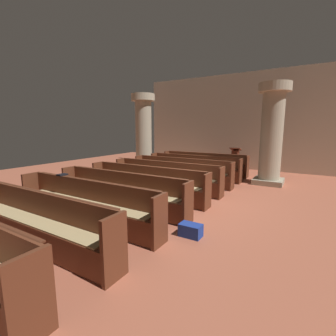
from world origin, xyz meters
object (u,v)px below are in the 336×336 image
(pew_row_1, at_px, (193,166))
(kneeler_box_blue, at_px, (191,230))
(pew_row_5, at_px, (120,190))
(pew_row_3, at_px, (166,175))
(pew_row_2, at_px, (181,170))
(pew_row_6, at_px, (85,201))
(pew_row_7, at_px, (33,218))
(pew_row_0, at_px, (204,163))
(pew_row_4, at_px, (146,181))
(pillar_aisle_side, at_px, (272,133))
(hymn_book, at_px, (62,175))
(lectern, at_px, (235,161))
(pillar_far_side, at_px, (144,132))

(pew_row_1, xyz_separation_m, kneeler_box_blue, (2.14, -4.77, -0.36))
(pew_row_1, bearing_deg, pew_row_5, -90.00)
(pew_row_3, xyz_separation_m, kneeler_box_blue, (2.14, -2.63, -0.36))
(pew_row_2, bearing_deg, pew_row_6, -90.00)
(pew_row_1, height_order, pew_row_7, same)
(pew_row_2, height_order, pew_row_6, same)
(pew_row_0, relative_size, pew_row_4, 1.00)
(pew_row_3, distance_m, pillar_aisle_side, 3.99)
(pew_row_7, height_order, hymn_book, hymn_book)
(pew_row_0, distance_m, lectern, 1.68)
(pew_row_6, relative_size, pillar_aisle_side, 1.08)
(pew_row_3, bearing_deg, pew_row_7, -90.00)
(pillar_far_side, height_order, hymn_book, pillar_far_side)
(pew_row_0, xyz_separation_m, hymn_book, (-0.94, -6.22, 0.43))
(pew_row_2, relative_size, pew_row_3, 1.00)
(pillar_far_side, bearing_deg, pew_row_6, -64.76)
(pew_row_6, bearing_deg, pillar_aisle_side, 64.74)
(pew_row_1, distance_m, pew_row_7, 6.41)
(pew_row_2, relative_size, pew_row_5, 1.00)
(lectern, relative_size, hymn_book, 5.18)
(pillar_aisle_side, xyz_separation_m, lectern, (-1.74, 1.99, -1.35))
(pew_row_1, xyz_separation_m, pillar_aisle_side, (2.73, 0.45, 1.32))
(pew_row_2, height_order, pew_row_5, same)
(pew_row_2, relative_size, pew_row_4, 1.00)
(pew_row_4, distance_m, pillar_aisle_side, 4.75)
(pillar_far_side, bearing_deg, pew_row_0, 15.09)
(pew_row_6, height_order, lectern, lectern)
(kneeler_box_blue, bearing_deg, pew_row_3, 129.09)
(pew_row_5, relative_size, pew_row_7, 1.00)
(pew_row_3, xyz_separation_m, hymn_book, (-0.94, -3.02, 0.43))
(pew_row_5, distance_m, kneeler_box_blue, 2.22)
(pew_row_1, height_order, lectern, lectern)
(pew_row_1, distance_m, pew_row_4, 3.21)
(pew_row_2, height_order, pew_row_3, same)
(pew_row_2, relative_size, lectern, 3.47)
(lectern, bearing_deg, pew_row_2, -105.76)
(lectern, bearing_deg, pew_row_6, -97.24)
(pew_row_1, relative_size, kneeler_box_blue, 9.24)
(pew_row_7, relative_size, hymn_book, 17.95)
(pillar_aisle_side, xyz_separation_m, pillar_far_side, (-5.41, -0.10, 0.00))
(pew_row_2, xyz_separation_m, pew_row_7, (0.00, -5.34, 0.00))
(pew_row_5, bearing_deg, pew_row_4, 90.00)
(pew_row_6, xyz_separation_m, kneeler_box_blue, (2.14, 0.57, -0.36))
(pew_row_0, bearing_deg, lectern, 54.06)
(pew_row_3, relative_size, pillar_far_side, 1.08)
(pew_row_5, xyz_separation_m, lectern, (0.99, 6.70, -0.02))
(pew_row_5, relative_size, pillar_aisle_side, 1.08)
(pew_row_7, distance_m, kneeler_box_blue, 2.72)
(pew_row_7, height_order, pillar_far_side, pillar_far_side)
(pew_row_4, height_order, pillar_far_side, pillar_far_side)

